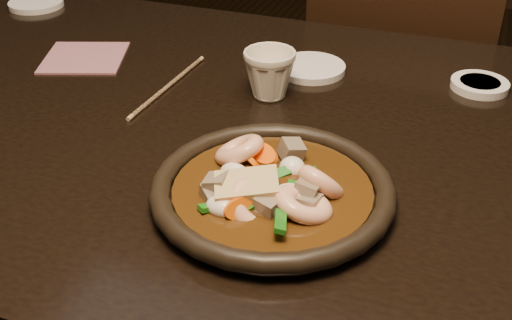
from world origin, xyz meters
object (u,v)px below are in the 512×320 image
(table, at_px, (257,168))
(chair, at_px, (398,106))
(plate, at_px, (272,191))
(tea_cup, at_px, (270,72))

(table, xyz_separation_m, chair, (0.13, 0.65, -0.19))
(table, distance_m, plate, 0.21)
(plate, bearing_deg, table, 115.82)
(plate, relative_size, tea_cup, 3.60)
(plate, height_order, tea_cup, tea_cup)
(chair, xyz_separation_m, plate, (-0.05, -0.82, 0.28))
(tea_cup, bearing_deg, table, -82.10)
(chair, relative_size, plate, 2.96)
(chair, bearing_deg, plate, 90.33)
(table, distance_m, chair, 0.69)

